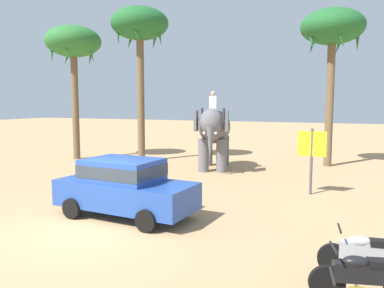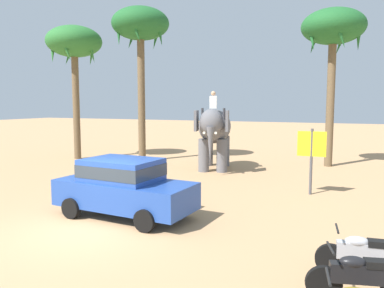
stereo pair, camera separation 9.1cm
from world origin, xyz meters
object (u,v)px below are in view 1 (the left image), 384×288
at_px(elephant_with_mahout, 214,130).
at_px(signboard_yellow, 312,148).
at_px(palm_tree_near_hut, 73,45).
at_px(palm_tree_behind_elephant, 332,31).
at_px(car_sedan_foreground, 125,185).
at_px(motorcycle_mid_row, 365,276).
at_px(motorcycle_fourth_in_row, 367,254).
at_px(palm_tree_left_of_road, 140,28).

relative_size(elephant_with_mahout, signboard_yellow, 1.67).
bearing_deg(signboard_yellow, palm_tree_near_hut, 164.96).
xyz_separation_m(elephant_with_mahout, palm_tree_near_hut, (-8.80, 0.22, 4.68)).
bearing_deg(signboard_yellow, palm_tree_behind_elephant, 89.00).
xyz_separation_m(palm_tree_near_hut, signboard_yellow, (13.84, -3.72, -4.98)).
relative_size(car_sedan_foreground, motorcycle_mid_row, 2.38).
height_order(elephant_with_mahout, motorcycle_fourth_in_row, elephant_with_mahout).
relative_size(car_sedan_foreground, palm_tree_left_of_road, 0.49).
relative_size(motorcycle_fourth_in_row, palm_tree_left_of_road, 0.21).
relative_size(car_sedan_foreground, signboard_yellow, 1.75).
xyz_separation_m(elephant_with_mahout, motorcycle_fourth_in_row, (6.76, -10.01, -1.53)).
xyz_separation_m(palm_tree_near_hut, palm_tree_left_of_road, (4.01, 0.80, 0.78)).
distance_m(motorcycle_mid_row, palm_tree_near_hut, 20.14).
bearing_deg(motorcycle_mid_row, car_sedan_foreground, 158.32).
xyz_separation_m(motorcycle_mid_row, palm_tree_behind_elephant, (-1.54, 14.42, 6.50)).
relative_size(elephant_with_mahout, palm_tree_near_hut, 0.52).
bearing_deg(palm_tree_near_hut, signboard_yellow, -15.04).
relative_size(elephant_with_mahout, palm_tree_behind_elephant, 0.50).
distance_m(palm_tree_near_hut, signboard_yellow, 15.18).
relative_size(car_sedan_foreground, palm_tree_near_hut, 0.54).
height_order(elephant_with_mahout, signboard_yellow, elephant_with_mahout).
bearing_deg(palm_tree_behind_elephant, motorcycle_mid_row, -83.89).
relative_size(motorcycle_fourth_in_row, signboard_yellow, 0.75).
xyz_separation_m(palm_tree_left_of_road, signboard_yellow, (9.83, -4.52, -5.76)).
bearing_deg(palm_tree_left_of_road, motorcycle_mid_row, -46.36).
xyz_separation_m(car_sedan_foreground, palm_tree_near_hut, (-9.18, 8.74, 5.74)).
distance_m(car_sedan_foreground, motorcycle_mid_row, 6.82).
xyz_separation_m(car_sedan_foreground, motorcycle_fourth_in_row, (6.39, -1.49, -0.46)).
bearing_deg(signboard_yellow, palm_tree_left_of_road, 155.34).
height_order(motorcycle_fourth_in_row, palm_tree_left_of_road, palm_tree_left_of_road).
bearing_deg(car_sedan_foreground, palm_tree_left_of_road, 118.45).
distance_m(elephant_with_mahout, signboard_yellow, 6.15).
xyz_separation_m(car_sedan_foreground, palm_tree_left_of_road, (-5.17, 9.54, 6.52)).
relative_size(car_sedan_foreground, motorcycle_fourth_in_row, 2.33).
bearing_deg(elephant_with_mahout, palm_tree_behind_elephant, 33.16).
bearing_deg(palm_tree_behind_elephant, car_sedan_foreground, -111.90).
height_order(palm_tree_behind_elephant, palm_tree_left_of_road, palm_tree_left_of_road).
height_order(car_sedan_foreground, palm_tree_near_hut, palm_tree_near_hut).
height_order(motorcycle_mid_row, palm_tree_left_of_road, palm_tree_left_of_road).
height_order(palm_tree_near_hut, palm_tree_left_of_road, palm_tree_left_of_road).
xyz_separation_m(car_sedan_foreground, motorcycle_mid_row, (6.33, -2.52, -0.46)).
relative_size(elephant_with_mahout, palm_tree_left_of_road, 0.47).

